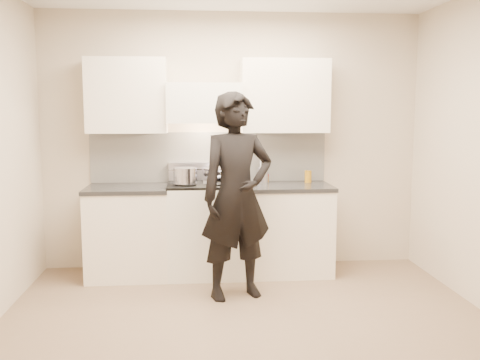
% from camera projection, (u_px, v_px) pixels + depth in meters
% --- Properties ---
extents(ground_plane, '(4.00, 4.00, 0.00)m').
position_uv_depth(ground_plane, '(249.00, 328.00, 4.16)').
color(ground_plane, '#7D654F').
extents(room_shell, '(4.04, 3.54, 2.70)m').
position_uv_depth(room_shell, '(237.00, 120.00, 4.31)').
color(room_shell, beige).
rests_on(room_shell, ground).
extents(stove, '(0.76, 0.65, 0.96)m').
position_uv_depth(stove, '(206.00, 229.00, 5.48)').
color(stove, white).
rests_on(stove, ground).
extents(counter_right, '(0.92, 0.67, 0.92)m').
position_uv_depth(counter_right, '(286.00, 228.00, 5.55)').
color(counter_right, white).
rests_on(counter_right, ground).
extents(counter_left, '(0.82, 0.67, 0.92)m').
position_uv_depth(counter_left, '(129.00, 231.00, 5.41)').
color(counter_left, white).
rests_on(counter_left, ground).
extents(wok, '(0.32, 0.39, 0.26)m').
position_uv_depth(wok, '(217.00, 172.00, 5.56)').
color(wok, '#B1B1C7').
rests_on(wok, stove).
extents(stock_pot, '(0.33, 0.28, 0.16)m').
position_uv_depth(stock_pot, '(185.00, 176.00, 5.29)').
color(stock_pot, '#B1B1C7').
rests_on(stock_pot, stove).
extents(utensil_crock, '(0.11, 0.11, 0.30)m').
position_uv_depth(utensil_crock, '(263.00, 174.00, 5.63)').
color(utensil_crock, '#B2B1C4').
rests_on(utensil_crock, counter_right).
extents(spice_jar, '(0.04, 0.04, 0.09)m').
position_uv_depth(spice_jar, '(267.00, 178.00, 5.66)').
color(spice_jar, '#BF7B15').
rests_on(spice_jar, counter_right).
extents(oil_glass, '(0.07, 0.07, 0.13)m').
position_uv_depth(oil_glass, '(308.00, 176.00, 5.66)').
color(oil_glass, '#B37A14').
rests_on(oil_glass, counter_right).
extents(person, '(0.78, 0.63, 1.84)m').
position_uv_depth(person, '(237.00, 196.00, 4.75)').
color(person, black).
rests_on(person, ground).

